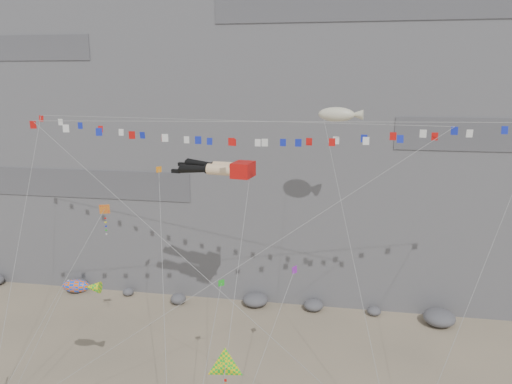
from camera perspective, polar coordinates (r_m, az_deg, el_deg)
cliff at (r=62.57m, az=2.42°, el=14.73°), size 80.00×28.00×50.00m
talus_boulders at (r=52.75m, az=-0.07°, el=-12.25°), size 60.00×3.00×1.20m
legs_kite at (r=39.24m, az=-4.00°, el=2.69°), size 7.11×17.77×22.70m
flag_banner_upper at (r=38.88m, az=-4.05°, el=8.15°), size 33.39×14.65×26.92m
flag_banner_lower at (r=35.14m, az=2.98°, el=7.99°), size 35.10×9.88×23.11m
harlequin_kite at (r=39.81m, az=-16.98°, el=-2.01°), size 6.47×8.81×16.41m
fish_windsock at (r=37.08m, az=-19.88°, el=-10.10°), size 6.23×4.43×10.72m
delta_kite at (r=32.94m, az=-3.56°, el=-19.34°), size 2.59×4.64×7.44m
blimp_windsock at (r=41.46m, az=9.18°, el=8.67°), size 6.74×15.51×25.24m
small_kite_a at (r=40.58m, az=-11.02°, el=1.86°), size 6.21×15.37×22.32m
small_kite_b at (r=36.52m, az=4.33°, el=-9.13°), size 4.01×9.92×13.65m
small_kite_c at (r=35.95m, az=-4.05°, el=-10.70°), size 1.04×10.20×13.02m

